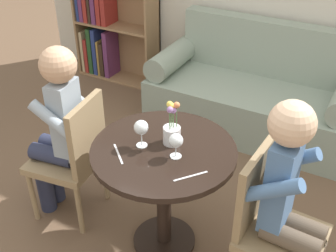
{
  "coord_description": "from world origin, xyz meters",
  "views": [
    {
      "loc": [
        0.94,
        -1.65,
        2.12
      ],
      "look_at": [
        0.0,
        0.05,
        0.87
      ],
      "focal_mm": 45.0,
      "sensor_mm": 36.0,
      "label": 1
    }
  ],
  "objects": [
    {
      "name": "person_right",
      "position": [
        0.73,
        -0.01,
        0.67
      ],
      "size": [
        0.43,
        0.35,
        1.23
      ],
      "rotation": [
        0.0,
        0.0,
        1.52
      ],
      "color": "brown",
      "rests_on": "ground_plane"
    },
    {
      "name": "person_left",
      "position": [
        -0.73,
        -0.05,
        0.67
      ],
      "size": [
        0.45,
        0.38,
        1.23
      ],
      "rotation": [
        0.0,
        0.0,
        -1.43
      ],
      "color": "#282D47",
      "rests_on": "ground_plane"
    },
    {
      "name": "fork_left_setting",
      "position": [
        -0.19,
        -0.17,
        0.75
      ],
      "size": [
        0.15,
        0.14,
        0.0
      ],
      "color": "silver",
      "rests_on": "round_table"
    },
    {
      "name": "couch",
      "position": [
        0.0,
        1.62,
        0.31
      ],
      "size": [
        1.78,
        0.8,
        0.92
      ],
      "color": "gray",
      "rests_on": "ground_plane"
    },
    {
      "name": "bookshelf_left",
      "position": [
        -1.75,
        1.88,
        0.57
      ],
      "size": [
        0.92,
        0.28,
        1.21
      ],
      "color": "#93704C",
      "rests_on": "ground_plane"
    },
    {
      "name": "flower_vase",
      "position": [
        0.01,
        0.07,
        0.83
      ],
      "size": [
        0.1,
        0.1,
        0.26
      ],
      "color": "silver",
      "rests_on": "round_table"
    },
    {
      "name": "chair_left",
      "position": [
        -0.65,
        -0.03,
        0.49
      ],
      "size": [
        0.48,
        0.48,
        0.9
      ],
      "rotation": [
        0.0,
        0.0,
        -1.43
      ],
      "color": "#937A56",
      "rests_on": "ground_plane"
    },
    {
      "name": "round_table",
      "position": [
        0.0,
        0.0,
        0.57
      ],
      "size": [
        0.82,
        0.82,
        0.75
      ],
      "color": "black",
      "rests_on": "ground_plane"
    },
    {
      "name": "wine_glass_left",
      "position": [
        -0.12,
        -0.03,
        0.86
      ],
      "size": [
        0.08,
        0.08,
        0.16
      ],
      "color": "white",
      "rests_on": "round_table"
    },
    {
      "name": "wine_glass_right",
      "position": [
        0.09,
        -0.03,
        0.85
      ],
      "size": [
        0.08,
        0.08,
        0.14
      ],
      "color": "white",
      "rests_on": "round_table"
    },
    {
      "name": "chair_right",
      "position": [
        0.65,
        -0.01,
        0.49
      ],
      "size": [
        0.44,
        0.44,
        0.9
      ],
      "rotation": [
        0.0,
        0.0,
        1.52
      ],
      "color": "#937A56",
      "rests_on": "ground_plane"
    },
    {
      "name": "knife_left_setting",
      "position": [
        0.24,
        -0.14,
        0.75
      ],
      "size": [
        0.13,
        0.16,
        0.0
      ],
      "color": "silver",
      "rests_on": "round_table"
    },
    {
      "name": "ground_plane",
      "position": [
        0.0,
        0.0,
        0.0
      ],
      "size": [
        16.0,
        16.0,
        0.0
      ],
      "primitive_type": "plane",
      "color": "brown"
    }
  ]
}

